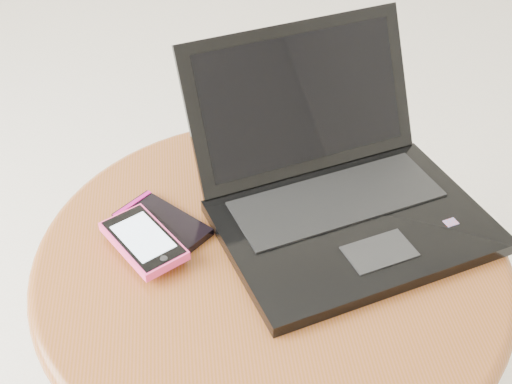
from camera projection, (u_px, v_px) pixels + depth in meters
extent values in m
cylinder|color=#4D200E|center=(269.00, 364.00, 0.96)|extent=(0.09, 0.09, 0.41)
cylinder|color=brown|center=(271.00, 258.00, 0.82)|extent=(0.56, 0.56, 0.03)
torus|color=brown|center=(271.00, 258.00, 0.82)|extent=(0.59, 0.59, 0.03)
cube|color=black|center=(354.00, 226.00, 0.84)|extent=(0.38, 0.31, 0.02)
cube|color=black|center=(337.00, 199.00, 0.86)|extent=(0.29, 0.17, 0.00)
cube|color=black|center=(380.00, 251.00, 0.79)|extent=(0.09, 0.07, 0.00)
cube|color=red|center=(451.00, 222.00, 0.83)|extent=(0.02, 0.02, 0.00)
cube|color=black|center=(302.00, 99.00, 0.89)|extent=(0.33, 0.18, 0.18)
cube|color=black|center=(303.00, 99.00, 0.88)|extent=(0.29, 0.15, 0.15)
cube|color=black|center=(162.00, 224.00, 0.84)|extent=(0.13, 0.13, 0.01)
cube|color=#AA116D|center=(132.00, 203.00, 0.87)|extent=(0.05, 0.05, 0.00)
cube|color=#F63A80|center=(143.00, 241.00, 0.80)|extent=(0.11, 0.13, 0.01)
cube|color=black|center=(143.00, 237.00, 0.80)|extent=(0.10, 0.12, 0.00)
cube|color=silver|center=(143.00, 236.00, 0.80)|extent=(0.08, 0.09, 0.00)
cylinder|color=black|center=(164.00, 258.00, 0.77)|extent=(0.01, 0.01, 0.00)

